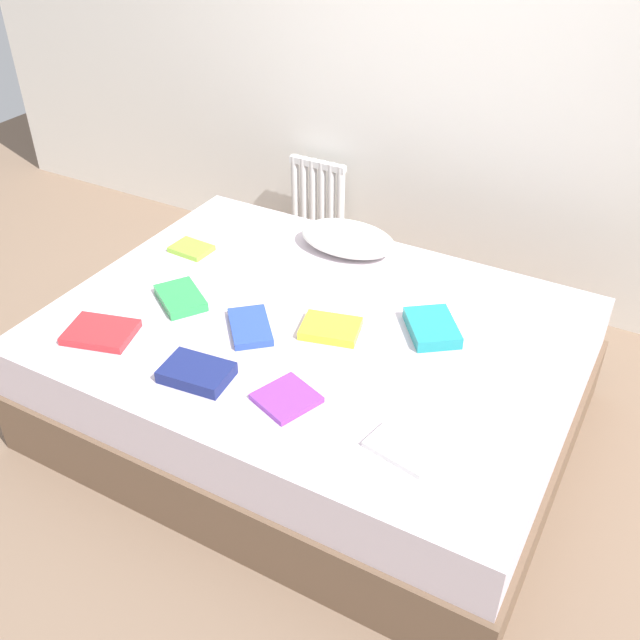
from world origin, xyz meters
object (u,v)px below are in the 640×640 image
at_px(textbook_teal, 432,328).
at_px(textbook_purple, 286,398).
at_px(textbook_lime, 191,249).
at_px(textbook_green, 181,298).
at_px(textbook_yellow, 331,328).
at_px(pillow, 348,239).
at_px(textbook_white, 402,449).
at_px(radiator, 318,202).
at_px(textbook_red, 101,332).
at_px(bed, 314,373).
at_px(textbook_blue, 250,327).
at_px(textbook_navy, 197,373).

xyz_separation_m(textbook_teal, textbook_purple, (-0.28, -0.59, -0.01)).
xyz_separation_m(textbook_lime, textbook_green, (0.21, -0.35, 0.01)).
relative_size(textbook_teal, textbook_yellow, 1.08).
bearing_deg(pillow, textbook_teal, -35.56).
height_order(textbook_teal, textbook_white, textbook_teal).
xyz_separation_m(radiator, textbook_red, (0.00, -1.66, 0.17)).
xyz_separation_m(textbook_red, textbook_purple, (0.79, 0.03, -0.00)).
bearing_deg(bed, pillow, 104.38).
relative_size(bed, textbook_lime, 11.64).
relative_size(textbook_yellow, textbook_green, 0.95).
bearing_deg(textbook_red, textbook_yellow, 14.61).
relative_size(textbook_lime, textbook_red, 0.70).
distance_m(pillow, textbook_blue, 0.72).
bearing_deg(textbook_lime, textbook_blue, -30.70).
xyz_separation_m(bed, textbook_green, (-0.53, -0.13, 0.27)).
height_order(radiator, textbook_yellow, radiator).
xyz_separation_m(bed, textbook_red, (-0.65, -0.46, 0.27)).
xyz_separation_m(textbook_teal, textbook_white, (0.15, -0.62, -0.01)).
bearing_deg(radiator, textbook_blue, -70.95).
distance_m(textbook_navy, textbook_lime, 0.89).
height_order(textbook_navy, textbook_red, textbook_navy).
height_order(pillow, textbook_white, pillow).
bearing_deg(textbook_green, radiator, 128.90).
distance_m(pillow, textbook_lime, 0.70).
distance_m(textbook_green, textbook_red, 0.35).
relative_size(textbook_white, textbook_purple, 1.18).
bearing_deg(textbook_purple, textbook_red, -157.63).
height_order(radiator, textbook_lime, radiator).
relative_size(bed, textbook_navy, 8.53).
distance_m(textbook_white, textbook_yellow, 0.65).
bearing_deg(textbook_teal, textbook_purple, -62.28).
distance_m(radiator, textbook_green, 1.35).
distance_m(textbook_lime, textbook_green, 0.41).
xyz_separation_m(textbook_navy, textbook_purple, (0.33, 0.05, -0.01)).
xyz_separation_m(textbook_teal, textbook_blue, (-0.60, -0.32, -0.01)).
height_order(bed, pillow, pillow).
bearing_deg(textbook_navy, textbook_blue, 83.24).
height_order(textbook_blue, textbook_navy, textbook_navy).
bearing_deg(radiator, textbook_yellow, -58.82).
distance_m(bed, textbook_red, 0.84).
distance_m(bed, textbook_white, 0.78).
bearing_deg(radiator, bed, -61.40).
xyz_separation_m(bed, textbook_yellow, (0.09, -0.02, 0.27)).
relative_size(bed, textbook_yellow, 9.33).
height_order(textbook_green, textbook_purple, textbook_green).
bearing_deg(textbook_teal, pillow, -162.58).
xyz_separation_m(radiator, textbook_purple, (0.80, -1.63, 0.17)).
bearing_deg(textbook_red, radiator, 74.23).
bearing_deg(pillow, textbook_green, -119.24).
bearing_deg(textbook_yellow, textbook_red, -163.97).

